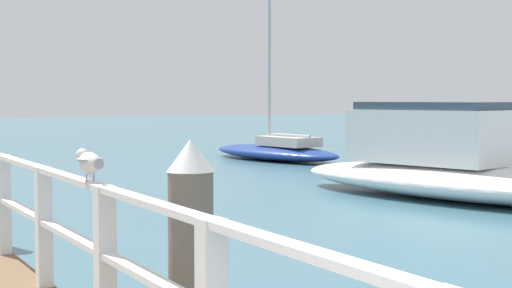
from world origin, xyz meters
TOP-DOWN VIEW (x-y plane):
  - dock_piling_near at (1.46, 3.41)m, footprint 0.29×0.29m
  - seagull_foreground at (1.08, 4.23)m, footprint 0.18×0.48m
  - boat_2 at (12.35, 20.50)m, footprint 2.73×5.89m
  - boat_4 at (10.50, 10.58)m, footprint 4.35×8.24m

SIDE VIEW (x-z plane):
  - boat_2 at x=12.35m, z-range -3.55..4.21m
  - boat_4 at x=10.50m, z-range -0.32..1.60m
  - dock_piling_near at x=1.46m, z-range 0.01..1.76m
  - seagull_foreground at x=1.08m, z-range 1.46..1.68m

